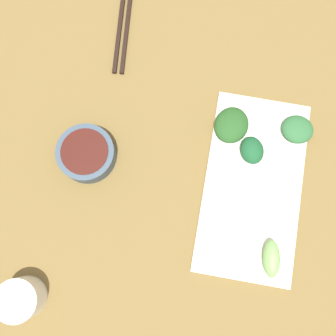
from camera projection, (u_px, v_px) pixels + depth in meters
tabletop at (177, 181)px, 0.71m from camera, size 2.10×2.10×0.02m
sauce_bowl at (85, 153)px, 0.69m from camera, size 0.11×0.11×0.04m
serving_plate at (251, 186)px, 0.70m from camera, size 0.18×0.34×0.01m
broccoli_stalk_0 at (270, 258)px, 0.65m from camera, size 0.04×0.07×0.03m
broccoli_leafy_1 at (250, 150)px, 0.69m from camera, size 0.06×0.06×0.03m
broccoli_leafy_2 at (230, 125)px, 0.70m from camera, size 0.08×0.08×0.03m
broccoli_leafy_3 at (296, 129)px, 0.70m from camera, size 0.07×0.06×0.02m
chopsticks at (123, 20)px, 0.76m from camera, size 0.04×0.23×0.01m
tea_cup at (19, 299)px, 0.64m from camera, size 0.07×0.07×0.06m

